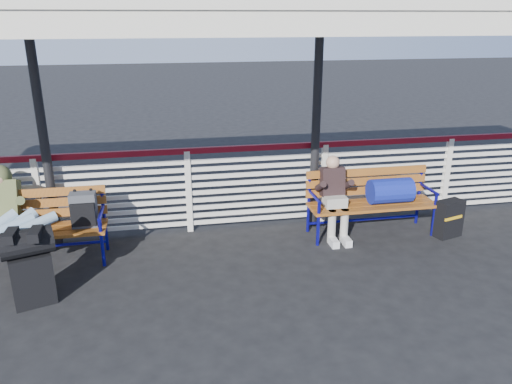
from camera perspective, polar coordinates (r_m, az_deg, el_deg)
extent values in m
plane|color=black|center=(5.67, -6.22, -12.06)|extent=(60.00, 60.00, 0.00)
cube|color=silver|center=(7.14, -7.71, 0.01)|extent=(12.00, 0.04, 1.04)
cube|color=maroon|center=(6.97, -7.93, 4.67)|extent=(12.00, 0.06, 0.08)
cube|color=silver|center=(5.74, -8.23, 20.51)|extent=(12.60, 3.60, 0.16)
cube|color=silver|center=(4.00, -6.71, 19.26)|extent=(12.60, 0.06, 0.30)
cylinder|color=black|center=(6.90, -23.12, 5.72)|extent=(0.12, 0.12, 3.00)
cylinder|color=black|center=(7.07, 6.87, 7.43)|extent=(0.12, 0.12, 3.00)
cube|color=black|center=(5.94, -24.17, -9.11)|extent=(0.48, 0.37, 0.58)
cylinder|color=black|center=(5.75, -24.76, -5.29)|extent=(0.59, 0.45, 0.29)
cube|color=#A05C1E|center=(6.75, -24.33, -4.15)|extent=(1.80, 0.50, 0.04)
cube|color=#A05C1E|center=(6.89, -24.18, -1.24)|extent=(1.80, 0.10, 0.40)
cylinder|color=#0E0D92|center=(6.50, -17.11, -6.30)|extent=(0.04, 0.04, 0.45)
cylinder|color=#0E0D92|center=(6.84, -16.93, -2.91)|extent=(0.04, 0.04, 0.90)
cube|color=#47494E|center=(6.56, -19.07, -1.90)|extent=(0.31, 0.19, 0.44)
cube|color=#A05C1E|center=(7.19, 13.16, -1.46)|extent=(1.80, 0.50, 0.04)
cube|color=#A05C1E|center=(7.33, 12.52, 1.22)|extent=(1.80, 0.10, 0.40)
cylinder|color=#0E0D92|center=(6.81, 7.10, -4.33)|extent=(0.04, 0.04, 0.45)
cylinder|color=#0E0D92|center=(7.49, 19.61, -3.12)|extent=(0.04, 0.04, 0.45)
cylinder|color=#0E0D92|center=(7.14, 6.04, -1.19)|extent=(0.04, 0.04, 0.90)
cylinder|color=#0E0D92|center=(7.79, 18.11, -0.31)|extent=(0.04, 0.04, 0.90)
cylinder|color=navy|center=(7.23, 15.09, 0.13)|extent=(0.60, 0.35, 0.35)
cube|color=#99B5CE|center=(6.86, -27.18, -3.42)|extent=(0.36, 0.26, 0.18)
cube|color=#4D512B|center=(6.95, -27.08, -0.82)|extent=(0.42, 0.38, 0.53)
sphere|color=#4D512B|center=(6.96, -27.22, 1.63)|extent=(0.28, 0.28, 0.28)
cube|color=black|center=(5.69, -26.23, -4.51)|extent=(0.11, 0.27, 0.10)
cube|color=black|center=(5.63, -23.88, -4.41)|extent=(0.11, 0.27, 0.10)
cube|color=#ACA99C|center=(6.99, 8.98, -1.09)|extent=(0.30, 0.24, 0.16)
cube|color=black|center=(7.04, 8.71, 1.21)|extent=(0.32, 0.23, 0.42)
sphere|color=tan|center=(6.97, 8.77, 3.37)|extent=(0.19, 0.19, 0.19)
cylinder|color=#ACA99C|center=(6.91, 8.65, -3.90)|extent=(0.11, 0.11, 0.46)
cylinder|color=#ACA99C|center=(6.97, 10.05, -3.78)|extent=(0.11, 0.11, 0.46)
cube|color=silver|center=(6.91, 8.84, -5.67)|extent=(0.10, 0.24, 0.10)
cube|color=silver|center=(6.97, 10.24, -5.53)|extent=(0.10, 0.24, 0.10)
cube|color=black|center=(7.53, 21.15, -2.85)|extent=(0.43, 0.31, 0.53)
cube|color=#F1AF16|center=(7.43, 21.66, -2.80)|extent=(0.31, 0.11, 0.04)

